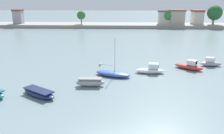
{
  "coord_description": "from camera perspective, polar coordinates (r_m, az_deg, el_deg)",
  "views": [
    {
      "loc": [
        1.76,
        -15.82,
        11.18
      ],
      "look_at": [
        0.42,
        18.52,
        0.95
      ],
      "focal_mm": 37.53,
      "sensor_mm": 36.0,
      "label": 1
    }
  ],
  "objects": [
    {
      "name": "moored_boat_4",
      "position": [
        36.35,
        9.37,
        -0.72
      ],
      "size": [
        4.52,
        1.73,
        1.56
      ],
      "rotation": [
        0.0,
        0.0,
        -0.04
      ],
      "color": "white",
      "rests_on": "ground"
    },
    {
      "name": "moored_boat_2",
      "position": [
        30.79,
        -5.34,
        -3.73
      ],
      "size": [
        3.81,
        1.29,
        1.11
      ],
      "rotation": [
        0.0,
        0.0,
        0.02
      ],
      "color": "#9E9EA3",
      "rests_on": "ground"
    },
    {
      "name": "moored_boat_3",
      "position": [
        34.61,
        0.23,
        -1.58
      ],
      "size": [
        5.78,
        3.87,
        5.73
      ],
      "rotation": [
        0.0,
        0.0,
        -0.36
      ],
      "color": "#3856A8",
      "rests_on": "ground"
    },
    {
      "name": "mooring_buoy_0",
      "position": [
        39.98,
        -2.95,
        0.63
      ],
      "size": [
        0.43,
        0.43,
        0.43
      ],
      "primitive_type": "sphere",
      "color": "yellow",
      "rests_on": "ground"
    },
    {
      "name": "moored_boat_5",
      "position": [
        39.88,
        18.26,
        0.21
      ],
      "size": [
        4.74,
        4.08,
        1.56
      ],
      "rotation": [
        0.0,
        0.0,
        -0.63
      ],
      "color": "#C63833",
      "rests_on": "ground"
    },
    {
      "name": "moored_boat_1",
      "position": [
        29.06,
        -17.4,
        -6.02
      ],
      "size": [
        5.17,
        4.15,
        0.82
      ],
      "rotation": [
        0.0,
        0.0,
        -0.58
      ],
      "color": "navy",
      "rests_on": "ground"
    },
    {
      "name": "distant_shoreline",
      "position": [
        93.84,
        5.36,
        10.82
      ],
      "size": [
        102.55,
        11.85,
        8.45
      ],
      "color": "gray",
      "rests_on": "ground"
    },
    {
      "name": "moored_boat_6",
      "position": [
        42.98,
        22.95,
        0.91
      ],
      "size": [
        3.57,
        1.28,
        1.5
      ],
      "rotation": [
        0.0,
        0.0,
        -0.03
      ],
      "color": "#9E9EA3",
      "rests_on": "ground"
    }
  ]
}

